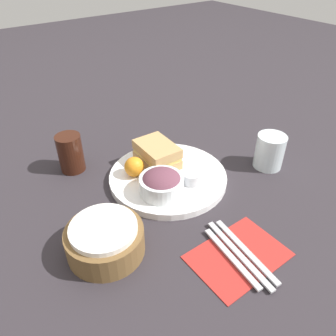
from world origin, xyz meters
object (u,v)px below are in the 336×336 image
Objects in this scene: plate at (168,177)px; water_glass at (270,151)px; salad_bowl at (162,183)px; bread_basket at (105,239)px; sandwich at (157,154)px; dressing_cup at (191,178)px; knife at (239,254)px; spoon at (231,258)px; drink_glass at (71,153)px; fork at (246,250)px.

water_glass is at bearing -113.22° from plate.
bread_basket is (-0.07, 0.19, -0.01)m from salad_bowl.
salad_bowl is at bearing 131.49° from plate.
plate is at bearing 174.48° from sandwich.
plate is at bearing 24.16° from dressing_cup.
sandwich is 0.62× the size of knife.
sandwich is 0.30m from water_glass.
salad_bowl reaches higher than bread_basket.
spoon is at bearing 160.04° from dressing_cup.
drink_glass is (0.24, 0.12, 0.01)m from salad_bowl.
sandwich is 1.13× the size of salad_bowl.
sandwich is 0.23m from drink_glass.
bread_basket is 0.84× the size of fork.
fork is (-0.34, 0.02, -0.04)m from sandwich.
water_glass is (-0.11, -0.26, 0.04)m from plate.
dressing_cup is 0.25× the size of knife.
salad_bowl reaches higher than fork.
sandwich reaches higher than bread_basket.
drink_glass is 0.53× the size of knife.
salad_bowl is 1.03× the size of drink_glass.
fork is at bearing -170.99° from salad_bowl.
dressing_cup is at bearing -78.62° from bread_basket.
plate is 0.08m from salad_bowl.
sandwich reaches higher than dressing_cup.
fork is 0.95× the size of knife.
drink_glass is (0.14, 0.18, 0.00)m from sandwich.
drink_glass is at bearing 27.20° from salad_bowl.
dressing_cup is at bearing -140.92° from drink_glass.
drink_glass is at bearing -11.20° from bread_basket.
bread_basket is 0.50m from water_glass.
plate reaches higher than knife.
salad_bowl is at bearing -163.97° from fork.
sandwich and salad_bowl have the same top height.
bread_basket is at bearing 124.92° from sandwich.
fork and knife have the same top height.
drink_glass is at bearing 53.47° from sandwich.
dressing_cup is at bearing 171.39° from knife.
water_glass is (0.17, -0.31, 0.04)m from spoon.
drink_glass is 0.31m from bread_basket.
bread_basket is 0.25m from spoon.
water_glass is at bearing -89.57° from bread_basket.
sandwich is at bearing -5.52° from plate.
plate reaches higher than spoon.
spoon is (-0.23, -0.00, -0.04)m from salad_bowl.
plate is 1.64× the size of fork.
spoon is at bearing -90.00° from fork.
sandwich is 0.30m from bread_basket.
fork is 0.33m from water_glass.
bread_basket is (-0.12, 0.24, 0.02)m from plate.
sandwich is 0.35m from spoon.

